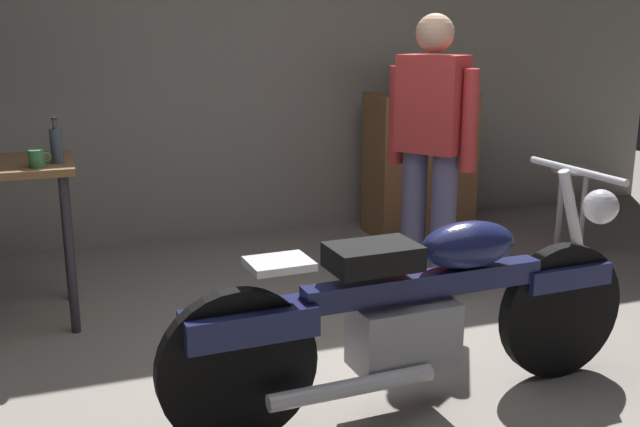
{
  "coord_description": "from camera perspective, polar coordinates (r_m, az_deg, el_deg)",
  "views": [
    {
      "loc": [
        -1.26,
        -2.84,
        1.61
      ],
      "look_at": [
        0.04,
        0.7,
        0.65
      ],
      "focal_mm": 41.87,
      "sensor_mm": 36.0,
      "label": 1
    }
  ],
  "objects": [
    {
      "name": "ground_plane",
      "position": [
        3.49,
        3.44,
        -13.15
      ],
      "size": [
        12.0,
        12.0,
        0.0
      ],
      "primitive_type": "plane",
      "color": "gray"
    },
    {
      "name": "person_standing",
      "position": [
        4.44,
        8.48,
        5.25
      ],
      "size": [
        0.39,
        0.49,
        1.67
      ],
      "rotation": [
        0.0,
        0.0,
        2.15
      ],
      "color": "slate",
      "rests_on": "ground_plane"
    },
    {
      "name": "wooden_dresser",
      "position": [
        5.9,
        7.6,
        3.8
      ],
      "size": [
        0.8,
        0.47,
        1.1
      ],
      "color": "brown",
      "rests_on": "ground_plane"
    },
    {
      "name": "motorcycle",
      "position": [
        3.19,
        7.54,
        -7.15
      ],
      "size": [
        2.19,
        0.6,
        1.0
      ],
      "rotation": [
        0.0,
        0.0,
        0.04
      ],
      "color": "black",
      "rests_on": "ground_plane"
    },
    {
      "name": "mug_green_speckled",
      "position": [
        4.07,
        -20.81,
        3.95
      ],
      "size": [
        0.11,
        0.08,
        0.09
      ],
      "color": "#3D7F4C",
      "rests_on": "workbench"
    },
    {
      "name": "shop_stool",
      "position": [
        5.48,
        18.78,
        1.81
      ],
      "size": [
        0.32,
        0.32,
        0.64
      ],
      "color": "#B2B2B7",
      "rests_on": "ground_plane"
    },
    {
      "name": "bottle",
      "position": [
        4.15,
        -19.5,
        4.97
      ],
      "size": [
        0.06,
        0.06,
        0.24
      ],
      "color": "#3F4C59",
      "rests_on": "workbench"
    },
    {
      "name": "back_wall",
      "position": [
        5.78,
        -7.75,
        13.55
      ],
      "size": [
        8.0,
        0.12,
        3.1
      ],
      "primitive_type": "cube",
      "color": "gray",
      "rests_on": "ground_plane"
    }
  ]
}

